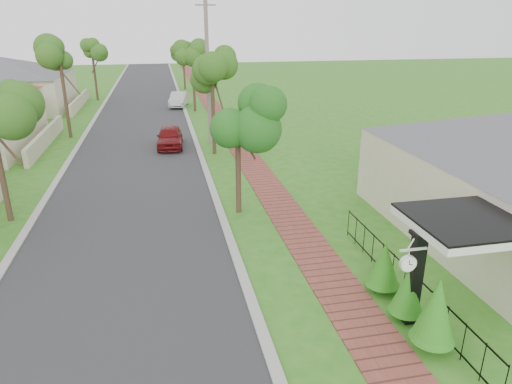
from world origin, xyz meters
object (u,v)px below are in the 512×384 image
object	(u,v)px
porch_post	(414,282)
station_clock	(408,262)
utility_pole	(208,73)
parked_car_white	(179,100)
near_tree	(238,122)
parked_car_red	(170,137)

from	to	relation	value
porch_post	station_clock	bearing A→B (deg)	-140.90
utility_pole	parked_car_white	bearing A→B (deg)	95.32
parked_car_white	near_tree	distance (m)	25.72
parked_car_red	station_clock	world-z (taller)	station_clock
porch_post	utility_pole	bearing A→B (deg)	98.71
porch_post	parked_car_white	world-z (taller)	porch_post
porch_post	parked_car_white	size ratio (longest dim) A/B	0.65
porch_post	utility_pole	size ratio (longest dim) A/B	0.29
parked_car_red	parked_car_white	world-z (taller)	parked_car_red
porch_post	parked_car_red	world-z (taller)	porch_post
parked_car_red	parked_car_white	bearing A→B (deg)	88.30
porch_post	station_clock	distance (m)	1.04
parked_car_white	station_clock	xyz separation A→B (m)	(3.81, -33.91, 1.31)
utility_pole	near_tree	bearing A→B (deg)	-90.71
station_clock	porch_post	bearing A→B (deg)	39.10
porch_post	near_tree	distance (m)	8.98
parked_car_white	near_tree	size ratio (longest dim) A/B	0.83
parked_car_white	station_clock	size ratio (longest dim) A/B	5.51
near_tree	station_clock	xyz separation A→B (m)	(2.65, -8.40, -1.77)
parked_car_red	utility_pole	world-z (taller)	utility_pole
porch_post	station_clock	world-z (taller)	porch_post
porch_post	station_clock	xyz separation A→B (m)	(-0.49, -0.40, 0.83)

